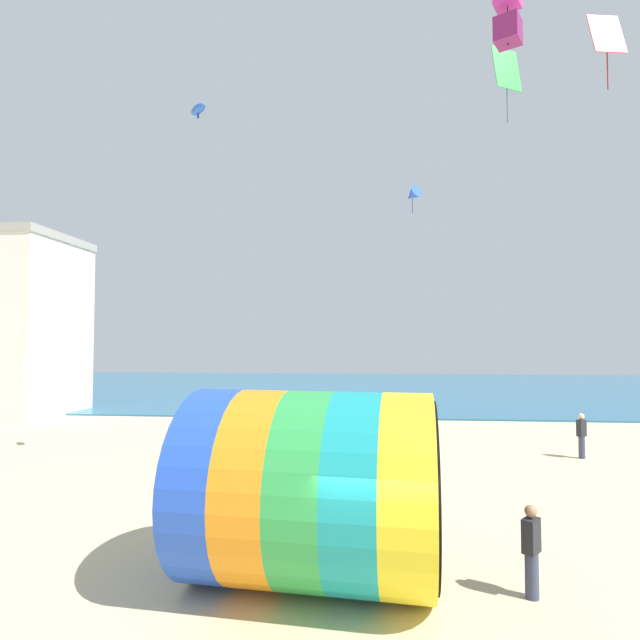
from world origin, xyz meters
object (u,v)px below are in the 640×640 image
object	(u,v)px
kite_green_diamond	(507,70)
kite_red_diamond	(607,35)
giant_inflatable_tube	(312,487)
bystander_far_left	(420,426)
kite_blue_delta	(412,195)
bystander_mid_beach	(209,431)
kite_blue_parafoil	(198,109)
bystander_near_water	(582,435)
kite_handler	(531,551)
kite_magenta_box	(508,13)

from	to	relation	value
kite_green_diamond	kite_red_diamond	bearing A→B (deg)	-76.34
giant_inflatable_tube	bystander_far_left	world-z (taller)	giant_inflatable_tube
kite_blue_delta	kite_green_diamond	world-z (taller)	kite_green_diamond
giant_inflatable_tube	bystander_mid_beach	size ratio (longest dim) A/B	3.21
kite_blue_parafoil	bystander_near_water	size ratio (longest dim) A/B	0.55
bystander_near_water	kite_red_diamond	bearing A→B (deg)	-106.77
kite_green_diamond	giant_inflatable_tube	bearing A→B (deg)	-126.18
kite_handler	kite_blue_delta	xyz separation A→B (m)	(-0.54, 15.22, 11.01)
bystander_mid_beach	kite_blue_parafoil	bearing A→B (deg)	-79.89
kite_red_diamond	kite_magenta_box	distance (m)	4.27
kite_handler	bystander_mid_beach	world-z (taller)	kite_handler
kite_red_diamond	kite_magenta_box	bearing A→B (deg)	-141.81
bystander_mid_beach	giant_inflatable_tube	bearing A→B (deg)	-63.69
kite_magenta_box	bystander_far_left	xyz separation A→B (m)	(-0.65, 11.58, -10.81)
kite_green_diamond	bystander_mid_beach	size ratio (longest dim) A/B	1.81
kite_handler	kite_red_diamond	bearing A→B (deg)	48.79
giant_inflatable_tube	kite_green_diamond	xyz separation A→B (m)	(6.20, 8.48, 12.61)
kite_green_diamond	kite_blue_delta	bearing A→B (deg)	112.78
kite_magenta_box	bystander_far_left	distance (m)	15.86
kite_blue_parafoil	kite_red_diamond	xyz separation A→B (m)	(12.30, -3.94, -0.36)
kite_blue_delta	bystander_far_left	world-z (taller)	kite_blue_delta
giant_inflatable_tube	kite_magenta_box	distance (m)	10.74
kite_handler	kite_red_diamond	world-z (taller)	kite_red_diamond
kite_blue_delta	bystander_far_left	distance (m)	11.22
giant_inflatable_tube	bystander_near_water	xyz separation A→B (m)	(9.59, 11.01, -0.92)
bystander_near_water	kite_blue_parafoil	bearing A→B (deg)	-166.82
giant_inflatable_tube	bystander_near_water	distance (m)	14.63
giant_inflatable_tube	kite_handler	bearing A→B (deg)	-2.71
kite_magenta_box	bystander_far_left	world-z (taller)	kite_magenta_box
bystander_near_water	bystander_far_left	bearing A→B (deg)	164.77
giant_inflatable_tube	bystander_mid_beach	bearing A→B (deg)	116.31
kite_blue_delta	bystander_far_left	size ratio (longest dim) A/B	0.80
kite_blue_delta	kite_magenta_box	size ratio (longest dim) A/B	0.95
kite_blue_parafoil	kite_green_diamond	bearing A→B (deg)	4.48
kite_green_diamond	bystander_mid_beach	world-z (taller)	kite_green_diamond
giant_inflatable_tube	kite_blue_parafoil	xyz separation A→B (m)	(-4.93, 7.61, 11.18)
kite_magenta_box	bystander_far_left	size ratio (longest dim) A/B	0.84
kite_handler	kite_blue_parafoil	size ratio (longest dim) A/B	1.72
kite_blue_parafoil	kite_handler	bearing A→B (deg)	-41.16
kite_red_diamond	bystander_far_left	size ratio (longest dim) A/B	1.22
kite_green_diamond	bystander_near_water	xyz separation A→B (m)	(3.38, 2.53, -13.53)
bystander_far_left	kite_magenta_box	bearing A→B (deg)	-86.77
kite_red_diamond	bystander_mid_beach	distance (m)	19.15
kite_blue_parafoil	bystander_far_left	bearing A→B (deg)	31.17
bystander_near_water	giant_inflatable_tube	bearing A→B (deg)	-131.04
bystander_mid_beach	kite_red_diamond	bearing A→B (deg)	-30.46
kite_red_diamond	bystander_near_water	xyz separation A→B (m)	(2.21, 7.34, -11.74)
kite_blue_parafoil	kite_magenta_box	bearing A→B (deg)	-35.78
kite_blue_parafoil	bystander_near_water	distance (m)	19.20
giant_inflatable_tube	kite_blue_delta	bearing A→B (deg)	77.06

